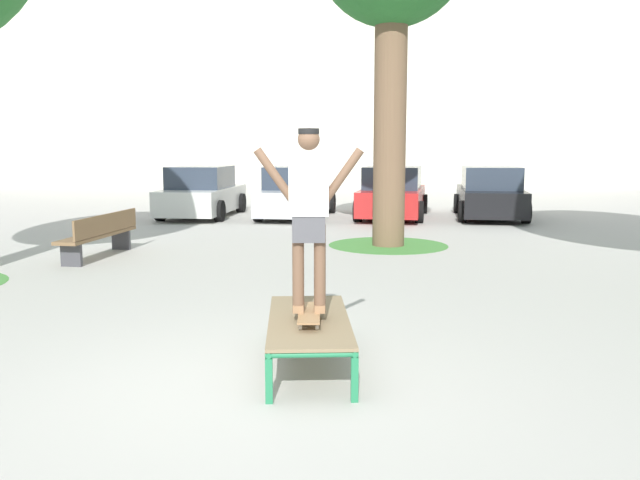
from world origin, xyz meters
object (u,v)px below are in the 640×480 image
Objects in this scene: skateboard at (309,313)px; car_red at (393,194)px; skater at (309,207)px; car_silver at (297,194)px; skate_box at (309,323)px; park_bench at (100,234)px; car_white at (202,193)px; car_black at (490,194)px.

skateboard is 0.19× the size of car_red.
car_silver is at bearing 96.59° from skater.
skate_box is 7.34m from park_bench.
car_silver is (-1.53, 13.26, -0.84)m from skater.
park_bench is at bearing 127.34° from skate_box.
car_white is at bearing 108.20° from skater.
skater is (0.01, -0.10, 1.12)m from skate_box.
car_black is at bearing 1.34° from car_red.
skate_box is at bearing 96.52° from skateboard.
skateboard is at bearing -53.07° from park_bench.
skateboard is at bearing -83.41° from car_silver.
car_white is 0.99× the size of car_silver.
park_bench is (-5.76, -7.45, -0.24)m from car_red.
park_bench is at bearing 126.94° from skater.
skate_box is at bearing 96.56° from skater.
car_silver is (-1.52, 13.16, 0.28)m from skate_box.
skater reaches higher than skate_box.
car_silver is 1.00× the size of car_black.
park_bench is (-8.59, -7.52, -0.24)m from car_black.
car_silver is at bearing -178.04° from car_black.
car_red reaches higher than skateboard.
car_white is 2.83m from car_silver.
car_red is 1.01× the size of car_black.
car_silver is (-1.53, 13.26, 0.15)m from skateboard.
skate_box is at bearing -71.72° from car_white.
car_red is at bearing 84.47° from skateboard.
car_red is 9.42m from park_bench.
car_red is at bearing 2.58° from car_silver.
skater is 0.40× the size of car_white.
car_white is at bearing -178.70° from car_black.
skater is at bearing -83.44° from skate_box.
skater is (-0.00, 0.00, 0.99)m from skateboard.
skate_box is 13.25m from car_silver.
car_black is 1.78× the size of park_bench.
car_white is 8.49m from car_black.
skateboard is 7.43m from park_bench.
car_silver is at bearing -0.01° from car_white.
park_bench is at bearing 126.93° from skateboard.
skater is 13.37m from car_silver.
car_red is 2.83m from car_black.
skateboard is (0.01, -0.10, 0.12)m from skate_box.
skateboard is 0.99m from skater.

